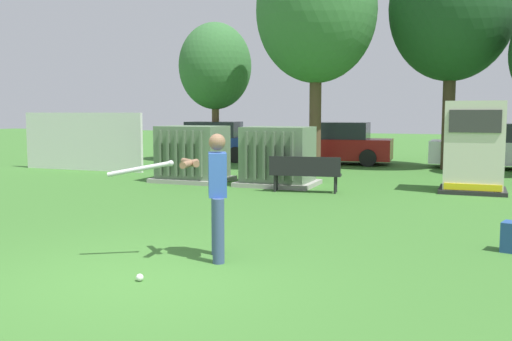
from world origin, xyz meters
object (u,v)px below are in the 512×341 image
at_px(batter, 213,189).
at_px(parked_car_leftmost, 212,142).
at_px(transformer_west, 193,155).
at_px(parked_car_right_of_center, 493,148).
at_px(backpack, 511,237).
at_px(transformer_mid_west, 278,157).
at_px(generator_enclosure, 474,147).
at_px(parked_car_left_of_center, 338,144).
at_px(park_bench, 305,171).
at_px(sports_ball, 140,277).

distance_m(batter, parked_car_leftmost, 16.06).
height_order(transformer_west, parked_car_right_of_center, same).
bearing_deg(backpack, batter, -153.51).
xyz_separation_m(backpack, parked_car_right_of_center, (0.08, 12.99, 0.54)).
bearing_deg(transformer_mid_west, transformer_west, -179.55).
bearing_deg(parked_car_leftmost, transformer_west, -69.03).
bearing_deg(parked_car_leftmost, generator_enclosure, -31.10).
distance_m(transformer_mid_west, parked_car_left_of_center, 7.11).
height_order(generator_enclosure, backpack, generator_enclosure).
xyz_separation_m(generator_enclosure, park_bench, (-3.96, -1.57, -0.60)).
xyz_separation_m(transformer_mid_west, batter, (1.72, -7.83, 0.19)).
distance_m(park_bench, parked_car_left_of_center, 8.25).
relative_size(park_bench, parked_car_left_of_center, 0.43).
bearing_deg(sports_ball, park_bench, 91.77).
bearing_deg(backpack, transformer_mid_west, 133.49).
xyz_separation_m(generator_enclosure, sports_ball, (-3.71, -9.60, -1.09)).
distance_m(transformer_west, parked_car_leftmost, 7.17).
height_order(sports_ball, parked_car_left_of_center, parked_car_left_of_center).
xyz_separation_m(park_bench, backpack, (4.51, -4.82, -0.32)).
height_order(transformer_west, backpack, transformer_west).
distance_m(batter, backpack, 4.39).
relative_size(park_bench, sports_ball, 20.41).
height_order(sports_ball, parked_car_leftmost, parked_car_leftmost).
xyz_separation_m(sports_ball, backpack, (4.26, 3.20, 0.17)).
bearing_deg(parked_car_right_of_center, sports_ball, -105.01).
xyz_separation_m(transformer_west, backpack, (8.22, -5.88, -0.57)).
relative_size(generator_enclosure, batter, 1.32).
bearing_deg(generator_enclosure, parked_car_left_of_center, 127.00).
relative_size(transformer_west, backpack, 4.77).
bearing_deg(transformer_west, parked_car_right_of_center, 40.59).
xyz_separation_m(transformer_west, sports_ball, (3.96, -9.08, -0.74)).
height_order(backpack, parked_car_leftmost, parked_car_leftmost).
bearing_deg(parked_car_left_of_center, sports_ball, -85.52).
xyz_separation_m(transformer_west, parked_car_left_of_center, (2.69, 7.13, -0.04)).
bearing_deg(parked_car_left_of_center, generator_enclosure, -53.00).
distance_m(backpack, parked_car_right_of_center, 13.00).
distance_m(generator_enclosure, backpack, 6.48).
bearing_deg(parked_car_right_of_center, generator_enclosure, -95.47).
distance_m(park_bench, sports_ball, 8.05).
relative_size(sports_ball, parked_car_left_of_center, 0.02).
distance_m(transformer_mid_west, backpack, 8.15).
height_order(backpack, parked_car_right_of_center, parked_car_right_of_center).
bearing_deg(parked_car_leftmost, backpack, -49.37).
relative_size(generator_enclosure, parked_car_right_of_center, 0.54).
distance_m(transformer_mid_west, park_bench, 1.55).
height_order(batter, parked_car_right_of_center, batter).
distance_m(transformer_mid_west, parked_car_right_of_center, 9.09).
height_order(transformer_mid_west, batter, batter).
distance_m(sports_ball, parked_car_right_of_center, 16.78).
distance_m(sports_ball, parked_car_left_of_center, 16.28).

